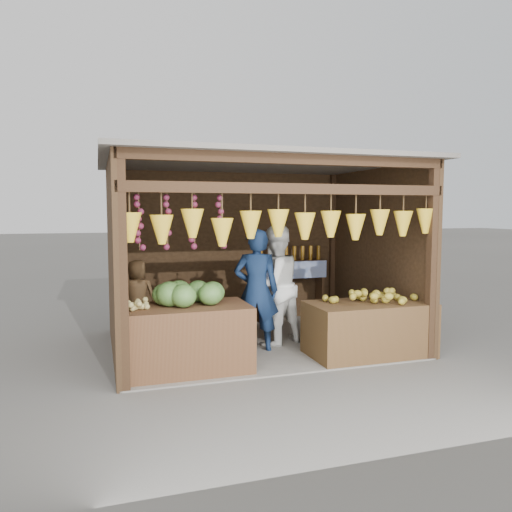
{
  "coord_description": "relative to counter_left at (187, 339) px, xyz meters",
  "views": [
    {
      "loc": [
        -2.17,
        -6.86,
        1.94
      ],
      "look_at": [
        -0.03,
        -0.1,
        1.3
      ],
      "focal_mm": 35.0,
      "sensor_mm": 36.0,
      "label": 1
    }
  ],
  "objects": [
    {
      "name": "vendor_seated",
      "position": [
        -0.49,
        1.04,
        0.37
      ],
      "size": [
        0.57,
        0.46,
        1.01
      ],
      "primitive_type": "imported",
      "rotation": [
        0.0,
        0.0,
        2.83
      ],
      "color": "brown",
      "rests_on": "stool"
    },
    {
      "name": "stool",
      "position": [
        -0.49,
        1.04,
        -0.27
      ],
      "size": [
        0.29,
        0.29,
        0.27
      ],
      "primitive_type": "cube",
      "color": "black",
      "rests_on": "ground"
    },
    {
      "name": "mango_pile",
      "position": [
        2.49,
        -0.12,
        0.43
      ],
      "size": [
        1.4,
        0.64,
        0.22
      ],
      "primitive_type": null,
      "color": "orange",
      "rests_on": "counter_right"
    },
    {
      "name": "stall_structure",
      "position": [
        1.15,
        0.93,
        1.26
      ],
      "size": [
        4.3,
        3.3,
        2.66
      ],
      "color": "slate",
      "rests_on": "ground"
    },
    {
      "name": "ground",
      "position": [
        1.19,
        0.97,
        -0.4
      ],
      "size": [
        80.0,
        80.0,
        0.0
      ],
      "primitive_type": "plane",
      "color": "#514F49",
      "rests_on": "ground"
    },
    {
      "name": "melon_pile",
      "position": [
        0.01,
        0.05,
        0.56
      ],
      "size": [
        1.0,
        0.5,
        0.32
      ],
      "primitive_type": null,
      "color": "#134813",
      "rests_on": "counter_left"
    },
    {
      "name": "counter_left",
      "position": [
        0.0,
        0.0,
        0.0
      ],
      "size": [
        1.51,
        0.85,
        0.81
      ],
      "primitive_type": "cube",
      "color": "#492A18",
      "rests_on": "ground"
    },
    {
      "name": "woman_standing",
      "position": [
        1.43,
        0.84,
        0.47
      ],
      "size": [
        1.03,
        0.92,
        1.74
      ],
      "primitive_type": "imported",
      "rotation": [
        0.0,
        0.0,
        3.51
      ],
      "color": "white",
      "rests_on": "ground"
    },
    {
      "name": "counter_right",
      "position": [
        2.44,
        -0.09,
        -0.04
      ],
      "size": [
        1.63,
        0.85,
        0.73
      ],
      "primitive_type": "cube",
      "color": "#483218",
      "rests_on": "ground"
    },
    {
      "name": "back_shelf",
      "position": [
        2.24,
        2.26,
        0.47
      ],
      "size": [
        1.25,
        0.32,
        1.32
      ],
      "color": "#382314",
      "rests_on": "ground"
    },
    {
      "name": "man_standing",
      "position": [
        1.07,
        0.59,
        0.45
      ],
      "size": [
        0.71,
        0.57,
        1.7
      ],
      "primitive_type": "imported",
      "rotation": [
        0.0,
        0.0,
        2.85
      ],
      "color": "#122546",
      "rests_on": "ground"
    },
    {
      "name": "tanfruit_pile",
      "position": [
        -0.58,
        -0.06,
        0.47
      ],
      "size": [
        0.34,
        0.4,
        0.13
      ],
      "primitive_type": null,
      "color": "#A2904A",
      "rests_on": "counter_left"
    }
  ]
}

